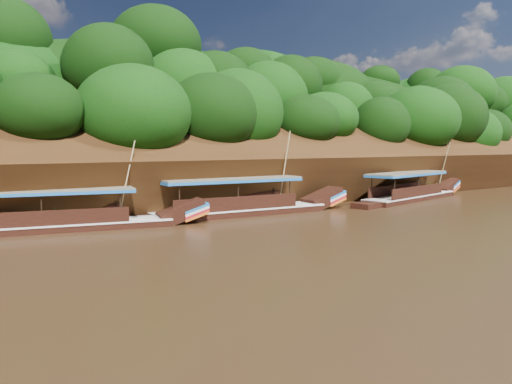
% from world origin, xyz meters
% --- Properties ---
extents(ground, '(160.00, 160.00, 0.00)m').
position_xyz_m(ground, '(0.00, 0.00, 0.00)').
color(ground, black).
rests_on(ground, ground).
extents(riverbank, '(120.00, 30.06, 19.40)m').
position_xyz_m(riverbank, '(-0.01, 22.73, 1.89)').
color(riverbank, '#311A0A').
rests_on(riverbank, ground).
extents(boat_0, '(15.06, 4.90, 5.45)m').
position_xyz_m(boat_0, '(15.22, 7.62, 0.55)').
color(boat_0, black).
rests_on(boat_0, ground).
extents(boat_1, '(14.86, 3.41, 6.15)m').
position_xyz_m(boat_1, '(-1.77, 8.26, 0.58)').
color(boat_1, black).
rests_on(boat_1, ground).
extents(boat_2, '(14.72, 5.03, 5.40)m').
position_xyz_m(boat_2, '(-13.45, 8.82, 0.52)').
color(boat_2, black).
rests_on(boat_2, ground).
extents(reeds, '(50.38, 2.11, 1.88)m').
position_xyz_m(reeds, '(-3.67, 9.57, 0.87)').
color(reeds, '#245715').
rests_on(reeds, ground).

